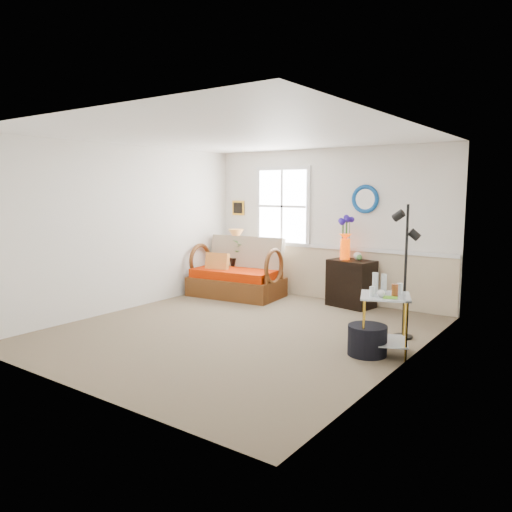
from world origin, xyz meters
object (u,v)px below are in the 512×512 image
Objects in this scene: cabinet at (351,283)px; floor_lamp at (405,272)px; loveseat at (236,267)px; ottoman at (367,340)px; lamp_stand at (237,274)px; side_table at (384,325)px.

floor_lamp is at bearing -32.82° from cabinet.
loveseat is at bearing 170.64° from floor_lamp.
floor_lamp is 1.14m from ottoman.
lamp_stand is 2.34m from cabinet.
ottoman is (3.21, -1.64, -0.35)m from loveseat.
loveseat is at bearing 155.88° from side_table.
lamp_stand is 0.37× the size of floor_lamp.
side_table is 0.92m from floor_lamp.
cabinet is at bearing 124.02° from side_table.
ottoman is (-0.11, -0.90, -0.69)m from floor_lamp.
cabinet is 1.09× the size of side_table.
side_table is at bearing 44.70° from ottoman.
floor_lamp reaches higher than lamp_stand.
cabinet is 2.44m from ottoman.
lamp_stand is 4.09m from ottoman.
loveseat is 3.62m from ottoman.
ottoman is at bearing -93.67° from floor_lamp.
floor_lamp is (-0.04, 0.76, 0.51)m from side_table.
loveseat is 0.57m from lamp_stand.
side_table is at bearing -45.65° from cabinet.
side_table is 1.54× the size of ottoman.
ottoman is (-0.14, -0.14, -0.18)m from side_table.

